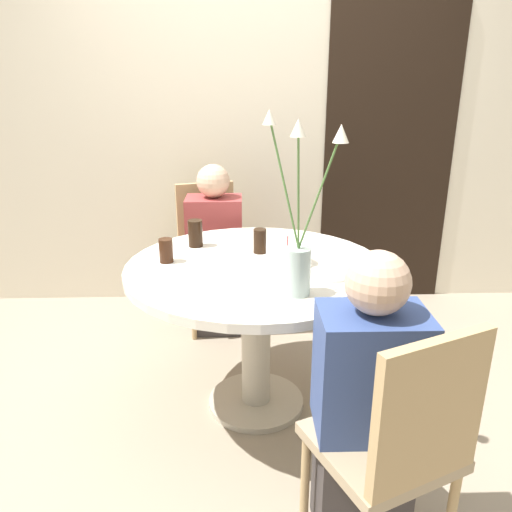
# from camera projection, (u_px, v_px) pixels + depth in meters

# --- Properties ---
(ground_plane) EXTENTS (16.00, 16.00, 0.00)m
(ground_plane) POSITION_uv_depth(u_px,v_px,m) (256.00, 403.00, 2.55)
(ground_plane) COLOR gray
(wall_back) EXTENTS (8.00, 0.05, 2.60)m
(wall_back) POSITION_uv_depth(u_px,v_px,m) (251.00, 120.00, 3.40)
(wall_back) COLOR beige
(wall_back) RESTS_ON ground_plane
(doorway_panel) EXTENTS (0.90, 0.01, 2.05)m
(doorway_panel) POSITION_uv_depth(u_px,v_px,m) (388.00, 160.00, 3.48)
(doorway_panel) COLOR black
(doorway_panel) RESTS_ON ground_plane
(dining_table) EXTENTS (1.20, 1.20, 0.76)m
(dining_table) POSITION_uv_depth(u_px,v_px,m) (256.00, 294.00, 2.34)
(dining_table) COLOR silver
(dining_table) RESTS_ON ground_plane
(chair_near_front) EXTENTS (0.50, 0.50, 0.93)m
(chair_near_front) POSITION_uv_depth(u_px,v_px,m) (210.00, 246.00, 3.27)
(chair_near_front) COLOR #9E896B
(chair_near_front) RESTS_ON ground_plane
(chair_far_back) EXTENTS (0.53, 0.53, 0.93)m
(chair_far_back) POSITION_uv_depth(u_px,v_px,m) (399.00, 441.00, 1.51)
(chair_far_back) COLOR #9E896B
(chair_far_back) RESTS_ON ground_plane
(birthday_cake) EXTENTS (0.19, 0.19, 0.13)m
(birthday_cake) POSITION_uv_depth(u_px,v_px,m) (287.00, 255.00, 2.28)
(birthday_cake) COLOR white
(birthday_cake) RESTS_ON dining_table
(flower_vase) EXTENTS (0.30, 0.24, 0.70)m
(flower_vase) POSITION_uv_depth(u_px,v_px,m) (300.00, 242.00, 1.89)
(flower_vase) COLOR #9EB2AD
(flower_vase) RESTS_ON dining_table
(side_plate) EXTENTS (0.19, 0.19, 0.01)m
(side_plate) POSITION_uv_depth(u_px,v_px,m) (331.00, 274.00, 2.17)
(side_plate) COLOR silver
(side_plate) RESTS_ON dining_table
(drink_glass_0) EXTENTS (0.07, 0.07, 0.14)m
(drink_glass_0) POSITION_uv_depth(u_px,v_px,m) (195.00, 233.00, 2.52)
(drink_glass_0) COLOR black
(drink_glass_0) RESTS_ON dining_table
(drink_glass_1) EXTENTS (0.06, 0.06, 0.11)m
(drink_glass_1) POSITION_uv_depth(u_px,v_px,m) (166.00, 251.00, 2.30)
(drink_glass_1) COLOR #33190C
(drink_glass_1) RESTS_ON dining_table
(drink_glass_2) EXTENTS (0.06, 0.06, 0.12)m
(drink_glass_2) POSITION_uv_depth(u_px,v_px,m) (260.00, 241.00, 2.43)
(drink_glass_2) COLOR black
(drink_glass_2) RESTS_ON dining_table
(person_guest) EXTENTS (0.34, 0.24, 1.09)m
(person_guest) POSITION_uv_depth(u_px,v_px,m) (215.00, 256.00, 3.14)
(person_guest) COLOR #383333
(person_guest) RESTS_ON ground_plane
(person_boy) EXTENTS (0.34, 0.24, 1.09)m
(person_boy) POSITION_uv_depth(u_px,v_px,m) (366.00, 415.00, 1.65)
(person_boy) COLOR #383333
(person_boy) RESTS_ON ground_plane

